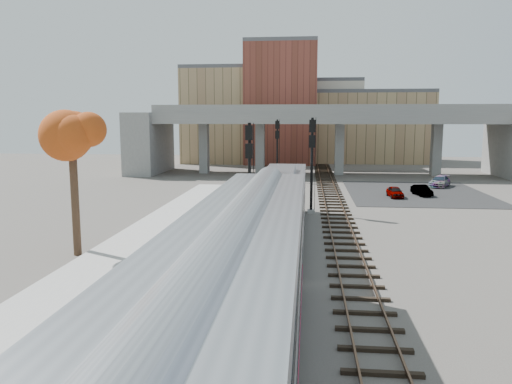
% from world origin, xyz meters
% --- Properties ---
extents(ground, '(160.00, 160.00, 0.00)m').
position_xyz_m(ground, '(0.00, 0.00, 0.00)').
color(ground, '#47423D').
rests_on(ground, ground).
extents(platform, '(4.50, 60.00, 0.35)m').
position_xyz_m(platform, '(-7.25, 0.00, 0.17)').
color(platform, '#9E9E99').
rests_on(platform, ground).
extents(yellow_strip, '(0.70, 60.00, 0.01)m').
position_xyz_m(yellow_strip, '(-5.35, 0.00, 0.35)').
color(yellow_strip, yellow).
rests_on(yellow_strip, platform).
extents(tracks, '(10.70, 95.00, 0.25)m').
position_xyz_m(tracks, '(0.93, 12.50, 0.08)').
color(tracks, black).
rests_on(tracks, ground).
extents(overpass, '(54.00, 12.00, 9.50)m').
position_xyz_m(overpass, '(4.92, 45.00, 5.81)').
color(overpass, slate).
rests_on(overpass, ground).
extents(buildings_far, '(43.00, 21.00, 20.60)m').
position_xyz_m(buildings_far, '(1.26, 66.57, 7.88)').
color(buildings_far, tan).
rests_on(buildings_far, ground).
extents(parking_lot, '(14.00, 18.00, 0.04)m').
position_xyz_m(parking_lot, '(14.00, 28.00, 0.02)').
color(parking_lot, black).
rests_on(parking_lot, ground).
extents(locomotive, '(3.02, 19.05, 4.10)m').
position_xyz_m(locomotive, '(1.00, 7.33, 2.28)').
color(locomotive, '#A8AAB2').
rests_on(locomotive, ground).
extents(coach, '(3.03, 25.00, 5.00)m').
position_xyz_m(coach, '(1.00, -15.28, 2.80)').
color(coach, '#A8AAB2').
rests_on(coach, ground).
extents(signal_mast_near, '(0.60, 0.64, 7.43)m').
position_xyz_m(signal_mast_near, '(-1.10, 7.20, 3.76)').
color(signal_mast_near, '#9E9E99').
rests_on(signal_mast_near, ground).
extents(signal_mast_mid, '(0.60, 0.64, 7.78)m').
position_xyz_m(signal_mast_mid, '(3.00, 15.60, 3.99)').
color(signal_mast_mid, '#9E9E99').
rests_on(signal_mast_mid, ground).
extents(signal_mast_far, '(0.60, 0.64, 7.59)m').
position_xyz_m(signal_mast_far, '(-1.10, 36.76, 3.86)').
color(signal_mast_far, '#9E9E99').
rests_on(signal_mast_far, ground).
extents(tree, '(3.60, 3.60, 8.78)m').
position_xyz_m(tree, '(-10.29, 1.53, 6.52)').
color(tree, '#382619').
rests_on(tree, ground).
extents(car_a, '(1.46, 3.20, 1.07)m').
position_xyz_m(car_a, '(11.25, 24.70, 0.57)').
color(car_a, '#99999E').
rests_on(car_a, parking_lot).
extents(car_b, '(1.70, 3.37, 1.06)m').
position_xyz_m(car_b, '(14.11, 26.07, 0.57)').
color(car_b, '#99999E').
rests_on(car_b, parking_lot).
extents(car_c, '(3.42, 4.54, 1.22)m').
position_xyz_m(car_c, '(17.62, 33.05, 0.65)').
color(car_c, '#99999E').
rests_on(car_c, parking_lot).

